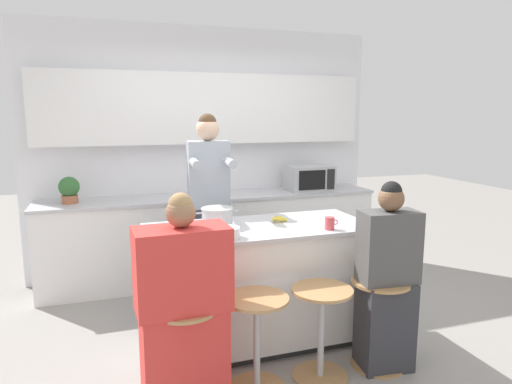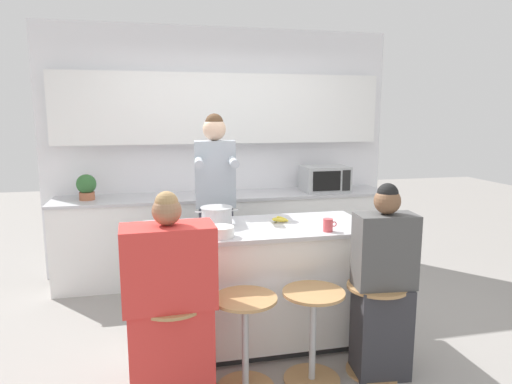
% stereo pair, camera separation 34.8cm
% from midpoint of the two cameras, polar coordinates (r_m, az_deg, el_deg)
% --- Properties ---
extents(ground_plane, '(16.00, 16.00, 0.00)m').
position_cam_midpoint_polar(ground_plane, '(3.80, 3.03, -18.03)').
color(ground_plane, gray).
extents(wall_back, '(3.86, 0.22, 2.70)m').
position_cam_midpoint_polar(wall_back, '(5.12, -2.33, 7.19)').
color(wall_back, white).
rests_on(wall_back, ground_plane).
extents(back_counter, '(3.58, 0.60, 0.91)m').
position_cam_midpoint_polar(back_counter, '(5.01, -1.65, -5.46)').
color(back_counter, white).
rests_on(back_counter, ground_plane).
extents(kitchen_island, '(1.71, 0.76, 0.93)m').
position_cam_midpoint_polar(kitchen_island, '(3.60, 3.10, -11.41)').
color(kitchen_island, black).
rests_on(kitchen_island, ground_plane).
extents(bar_stool_leftmost, '(0.41, 0.41, 0.63)m').
position_cam_midpoint_polar(bar_stool_leftmost, '(2.97, -6.88, -18.42)').
color(bar_stool_leftmost, tan).
rests_on(bar_stool_leftmost, ground_plane).
extents(bar_stool_center_left, '(0.41, 0.41, 0.63)m').
position_cam_midpoint_polar(bar_stool_center_left, '(3.05, 2.08, -17.63)').
color(bar_stool_center_left, tan).
rests_on(bar_stool_center_left, ground_plane).
extents(bar_stool_center_right, '(0.41, 0.41, 0.63)m').
position_cam_midpoint_polar(bar_stool_center_right, '(3.18, 10.39, -16.56)').
color(bar_stool_center_right, tan).
rests_on(bar_stool_center_right, ground_plane).
extents(bar_stool_rightmost, '(0.41, 0.41, 0.63)m').
position_cam_midpoint_polar(bar_stool_rightmost, '(3.37, 17.74, -15.26)').
color(bar_stool_rightmost, tan).
rests_on(bar_stool_rightmost, ground_plane).
extents(person_cooking, '(0.40, 0.57, 1.77)m').
position_cam_midpoint_polar(person_cooking, '(4.08, -2.64, -2.59)').
color(person_cooking, '#383842').
rests_on(person_cooking, ground_plane).
extents(person_wrapped_blanket, '(0.56, 0.31, 1.33)m').
position_cam_midpoint_polar(person_wrapped_blanket, '(2.84, -7.17, -14.25)').
color(person_wrapped_blanket, red).
rests_on(person_wrapped_blanket, ground_plane).
extents(person_seated_near, '(0.41, 0.30, 1.33)m').
position_cam_midpoint_polar(person_seated_near, '(3.28, 18.61, -11.66)').
color(person_seated_near, '#333338').
rests_on(person_seated_near, ground_plane).
extents(cooking_pot, '(0.33, 0.25, 0.14)m').
position_cam_midpoint_polar(cooking_pot, '(3.47, -2.08, -3.06)').
color(cooking_pot, '#B7BABC').
rests_on(cooking_pot, kitchen_island).
extents(fruit_bowl, '(0.19, 0.19, 0.07)m').
position_cam_midpoint_polar(fruit_bowl, '(3.15, -1.25, -5.03)').
color(fruit_bowl, white).
rests_on(fruit_bowl, kitchen_island).
extents(coffee_cup_near, '(0.10, 0.07, 0.09)m').
position_cam_midpoint_polar(coffee_cup_near, '(3.37, 11.96, -4.10)').
color(coffee_cup_near, '#DB4C51').
rests_on(coffee_cup_near, kitchen_island).
extents(banana_bunch, '(0.15, 0.11, 0.05)m').
position_cam_midpoint_polar(banana_bunch, '(3.59, 5.70, -3.46)').
color(banana_bunch, yellow).
rests_on(banana_bunch, kitchen_island).
extents(microwave, '(0.51, 0.36, 0.28)m').
position_cam_midpoint_polar(microwave, '(5.18, 10.52, 1.63)').
color(microwave, '#B2B5B7').
rests_on(microwave, back_counter).
extents(potted_plant, '(0.20, 0.20, 0.26)m').
position_cam_midpoint_polar(potted_plant, '(4.82, -18.53, 0.66)').
color(potted_plant, '#A86042').
rests_on(potted_plant, back_counter).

